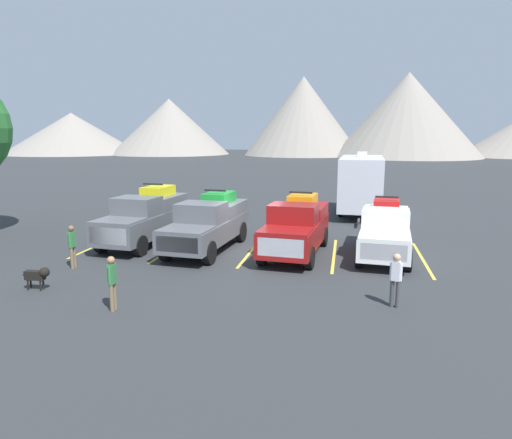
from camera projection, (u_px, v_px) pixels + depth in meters
ground_plane at (250, 252)px, 19.81m from camera, size 240.00×240.00×0.00m
pickup_truck_a at (146, 217)px, 21.26m from camera, size 2.53×5.75×2.71m
pickup_truck_b at (208, 223)px, 20.14m from camera, size 2.56×6.01×2.55m
pickup_truck_c at (297, 226)px, 19.37m from camera, size 2.54×5.70×2.56m
pickup_truck_d at (385, 230)px, 19.10m from camera, size 2.44×5.58×2.40m
lot_stripe_a at (102, 243)px, 21.43m from camera, size 0.12×5.50×0.01m
lot_stripe_b at (174, 247)px, 20.75m from camera, size 0.12×5.50×0.01m
lot_stripe_c at (252, 251)px, 20.08m from camera, size 0.12×5.50×0.01m
lot_stripe_d at (334, 255)px, 19.40m from camera, size 0.12×5.50×0.01m
lot_stripe_e at (423, 259)px, 18.73m from camera, size 0.12×5.50×0.01m
camper_trailer_a at (361, 182)px, 28.36m from camera, size 2.78×7.45×3.89m
person_a at (396, 277)px, 13.41m from camera, size 0.35×0.25×1.63m
person_b at (72, 244)px, 17.31m from camera, size 0.23×0.37×1.65m
person_c at (112, 280)px, 13.16m from camera, size 0.22×0.36×1.62m
dog at (39, 275)px, 14.98m from camera, size 0.95×0.33×0.77m
mountain_ridge at (326, 122)px, 101.87m from camera, size 141.22×35.65×17.64m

